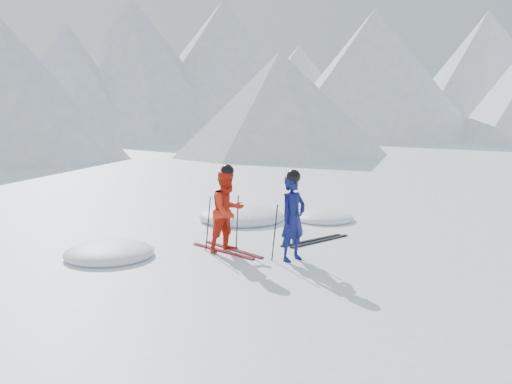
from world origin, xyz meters
TOP-DOWN VIEW (x-y plane):
  - ground at (0.00, 0.00)m, footprint 160.00×160.00m
  - mountain_range at (5.71, 35.31)m, footprint 106.15×62.94m
  - skier_blue at (-1.80, -0.82)m, footprint 0.63×0.48m
  - skier_red at (-2.49, 0.38)m, footprint 0.88×0.75m
  - pole_blue_left at (-2.10, -0.67)m, footprint 0.11×0.08m
  - pole_blue_right at (-1.55, -0.57)m, footprint 0.11×0.07m
  - pole_red_left at (-2.79, 0.63)m, footprint 0.11×0.09m
  - pole_red_right at (-2.19, 0.53)m, footprint 0.11×0.08m
  - ski_worn_left at (-2.61, 0.38)m, footprint 0.49×1.67m
  - ski_worn_right at (-2.37, 0.38)m, footprint 0.38×1.69m
  - ski_loose_a at (-0.58, 0.19)m, footprint 1.70×0.31m
  - ski_loose_b at (-0.48, 0.04)m, footprint 1.69×0.36m
  - snow_lumps at (-1.42, 2.24)m, footprint 7.22×3.64m

SIDE VIEW (x-z plane):
  - ground at x=0.00m, z-range 0.00..0.00m
  - snow_lumps at x=-1.42m, z-range -0.24..0.24m
  - ski_worn_left at x=-2.61m, z-range 0.00..0.03m
  - ski_worn_right at x=-2.37m, z-range 0.00..0.03m
  - ski_loose_a at x=-0.58m, z-range 0.00..0.03m
  - ski_loose_b at x=-0.48m, z-range 0.00..0.03m
  - pole_blue_left at x=-2.10m, z-range 0.00..1.04m
  - pole_blue_right at x=-1.55m, z-range 0.00..1.04m
  - pole_red_left at x=-2.79m, z-range 0.00..1.06m
  - pole_red_right at x=-2.19m, z-range 0.00..1.06m
  - skier_blue at x=-1.80m, z-range 0.00..1.57m
  - skier_red at x=-2.49m, z-range 0.00..1.59m
  - mountain_range at x=5.71m, z-range -1.04..14.49m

